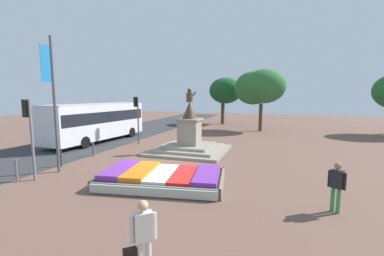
{
  "coord_description": "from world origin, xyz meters",
  "views": [
    {
      "loc": [
        5.88,
        -12.42,
        3.91
      ],
      "look_at": [
        1.34,
        1.23,
        2.09
      ],
      "focal_mm": 24.0,
      "sensor_mm": 36.0,
      "label": 1
    }
  ],
  "objects_px": {
    "pedestrian_near_planter": "(337,184)",
    "kerb_bollard_mid_b": "(93,149)",
    "traffic_light_near_crossing": "(29,124)",
    "traffic_light_mid_block": "(137,111)",
    "statue_monument": "(190,140)",
    "city_bus": "(97,120)",
    "flower_planter": "(161,178)",
    "pedestrian_with_handbag": "(143,235)",
    "banner_pole": "(54,101)",
    "kerb_bollard_mid_a": "(61,158)",
    "kerb_bollard_south": "(17,170)"
  },
  "relations": [
    {
      "from": "pedestrian_near_planter",
      "to": "kerb_bollard_mid_b",
      "type": "xyz_separation_m",
      "value": [
        -13.18,
        4.09,
        -0.53
      ]
    },
    {
      "from": "pedestrian_near_planter",
      "to": "traffic_light_near_crossing",
      "type": "bearing_deg",
      "value": -176.99
    },
    {
      "from": "traffic_light_mid_block",
      "to": "pedestrian_near_planter",
      "type": "xyz_separation_m",
      "value": [
        12.79,
        -9.01,
        -1.67
      ]
    },
    {
      "from": "pedestrian_near_planter",
      "to": "kerb_bollard_mid_b",
      "type": "distance_m",
      "value": 13.81
    },
    {
      "from": "statue_monument",
      "to": "city_bus",
      "type": "xyz_separation_m",
      "value": [
        -8.75,
        1.27,
        1.08
      ]
    },
    {
      "from": "flower_planter",
      "to": "pedestrian_with_handbag",
      "type": "height_order",
      "value": "pedestrian_with_handbag"
    },
    {
      "from": "kerb_bollard_mid_b",
      "to": "flower_planter",
      "type": "bearing_deg",
      "value": -27.88
    },
    {
      "from": "flower_planter",
      "to": "pedestrian_with_handbag",
      "type": "xyz_separation_m",
      "value": [
        2.23,
        -5.56,
        0.72
      ]
    },
    {
      "from": "traffic_light_near_crossing",
      "to": "traffic_light_mid_block",
      "type": "height_order",
      "value": "traffic_light_mid_block"
    },
    {
      "from": "pedestrian_near_planter",
      "to": "kerb_bollard_mid_b",
      "type": "relative_size",
      "value": 1.92
    },
    {
      "from": "flower_planter",
      "to": "banner_pole",
      "type": "xyz_separation_m",
      "value": [
        -5.77,
        -0.05,
        3.37
      ]
    },
    {
      "from": "kerb_bollard_mid_b",
      "to": "traffic_light_mid_block",
      "type": "bearing_deg",
      "value": 85.49
    },
    {
      "from": "flower_planter",
      "to": "statue_monument",
      "type": "xyz_separation_m",
      "value": [
        -0.96,
        6.76,
        0.51
      ]
    },
    {
      "from": "city_bus",
      "to": "kerb_bollard_mid_b",
      "type": "xyz_separation_m",
      "value": [
        3.31,
        -4.64,
        -1.4
      ]
    },
    {
      "from": "city_bus",
      "to": "kerb_bollard_mid_a",
      "type": "bearing_deg",
      "value": -65.73
    },
    {
      "from": "traffic_light_near_crossing",
      "to": "traffic_light_mid_block",
      "type": "bearing_deg",
      "value": 90.72
    },
    {
      "from": "city_bus",
      "to": "kerb_bollard_mid_b",
      "type": "relative_size",
      "value": 11.01
    },
    {
      "from": "traffic_light_near_crossing",
      "to": "kerb_bollard_south",
      "type": "distance_m",
      "value": 2.15
    },
    {
      "from": "flower_planter",
      "to": "kerb_bollard_mid_b",
      "type": "bearing_deg",
      "value": 152.12
    },
    {
      "from": "banner_pole",
      "to": "kerb_bollard_south",
      "type": "relative_size",
      "value": 6.32
    },
    {
      "from": "city_bus",
      "to": "pedestrian_near_planter",
      "type": "relative_size",
      "value": 5.73
    },
    {
      "from": "city_bus",
      "to": "pedestrian_with_handbag",
      "type": "distance_m",
      "value": 18.11
    },
    {
      "from": "traffic_light_near_crossing",
      "to": "kerb_bollard_south",
      "type": "xyz_separation_m",
      "value": [
        -0.45,
        -0.44,
        -2.05
      ]
    },
    {
      "from": "kerb_bollard_mid_b",
      "to": "pedestrian_near_planter",
      "type": "bearing_deg",
      "value": -17.23
    },
    {
      "from": "traffic_light_near_crossing",
      "to": "kerb_bollard_mid_a",
      "type": "xyz_separation_m",
      "value": [
        -0.58,
        2.19,
        -2.13
      ]
    },
    {
      "from": "city_bus",
      "to": "pedestrian_with_handbag",
      "type": "xyz_separation_m",
      "value": [
        11.94,
        -13.58,
        -0.87
      ]
    },
    {
      "from": "traffic_light_near_crossing",
      "to": "pedestrian_with_handbag",
      "type": "relative_size",
      "value": 2.13
    },
    {
      "from": "traffic_light_near_crossing",
      "to": "kerb_bollard_south",
      "type": "relative_size",
      "value": 3.48
    },
    {
      "from": "statue_monument",
      "to": "flower_planter",
      "type": "bearing_deg",
      "value": -81.87
    },
    {
      "from": "kerb_bollard_south",
      "to": "kerb_bollard_mid_b",
      "type": "relative_size",
      "value": 1.21
    },
    {
      "from": "statue_monument",
      "to": "city_bus",
      "type": "distance_m",
      "value": 8.91
    },
    {
      "from": "flower_planter",
      "to": "traffic_light_near_crossing",
      "type": "xyz_separation_m",
      "value": [
        -5.89,
        -1.37,
        2.33
      ]
    },
    {
      "from": "city_bus",
      "to": "banner_pole",
      "type": "bearing_deg",
      "value": -63.93
    },
    {
      "from": "traffic_light_near_crossing",
      "to": "pedestrian_with_handbag",
      "type": "xyz_separation_m",
      "value": [
        8.12,
        -4.19,
        -1.62
      ]
    },
    {
      "from": "statue_monument",
      "to": "traffic_light_near_crossing",
      "type": "height_order",
      "value": "statue_monument"
    },
    {
      "from": "pedestrian_with_handbag",
      "to": "banner_pole",
      "type": "bearing_deg",
      "value": 145.43
    },
    {
      "from": "statue_monument",
      "to": "traffic_light_near_crossing",
      "type": "relative_size",
      "value": 1.37
    },
    {
      "from": "kerb_bollard_south",
      "to": "kerb_bollard_mid_b",
      "type": "xyz_separation_m",
      "value": [
        -0.06,
        5.19,
        -0.1
      ]
    },
    {
      "from": "pedestrian_with_handbag",
      "to": "kerb_bollard_mid_b",
      "type": "height_order",
      "value": "pedestrian_with_handbag"
    },
    {
      "from": "traffic_light_near_crossing",
      "to": "pedestrian_with_handbag",
      "type": "distance_m",
      "value": 9.28
    },
    {
      "from": "statue_monument",
      "to": "banner_pole",
      "type": "xyz_separation_m",
      "value": [
        -4.8,
        -6.81,
        2.86
      ]
    },
    {
      "from": "statue_monument",
      "to": "kerb_bollard_mid_a",
      "type": "bearing_deg",
      "value": -132.87
    },
    {
      "from": "pedestrian_with_handbag",
      "to": "kerb_bollard_mid_a",
      "type": "relative_size",
      "value": 1.9
    },
    {
      "from": "statue_monument",
      "to": "pedestrian_near_planter",
      "type": "bearing_deg",
      "value": -43.93
    },
    {
      "from": "banner_pole",
      "to": "kerb_bollard_mid_a",
      "type": "relative_size",
      "value": 7.33
    },
    {
      "from": "traffic_light_mid_block",
      "to": "pedestrian_with_handbag",
      "type": "xyz_separation_m",
      "value": [
        8.24,
        -13.87,
        -1.66
      ]
    },
    {
      "from": "flower_planter",
      "to": "statue_monument",
      "type": "relative_size",
      "value": 1.14
    },
    {
      "from": "kerb_bollard_mid_a",
      "to": "city_bus",
      "type": "bearing_deg",
      "value": 114.27
    },
    {
      "from": "statue_monument",
      "to": "pedestrian_with_handbag",
      "type": "bearing_deg",
      "value": -75.47
    },
    {
      "from": "statue_monument",
      "to": "city_bus",
      "type": "relative_size",
      "value": 0.52
    }
  ]
}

